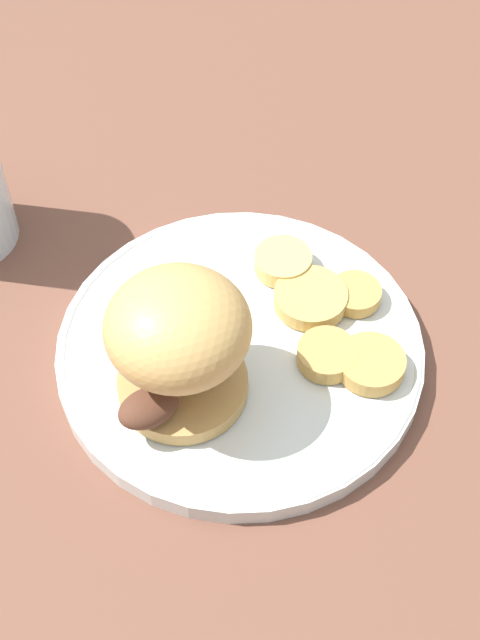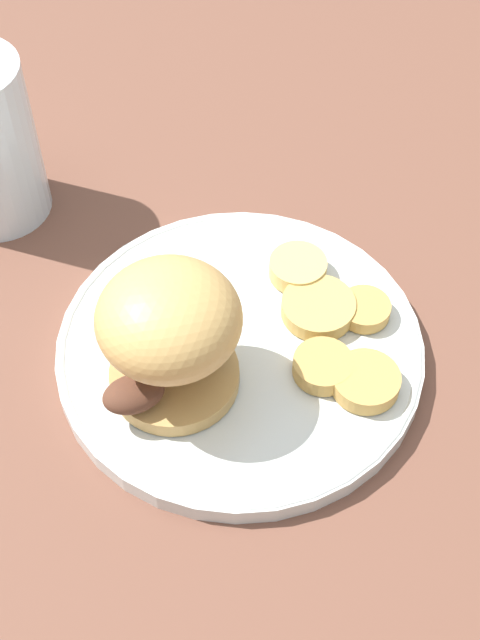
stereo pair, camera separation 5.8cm
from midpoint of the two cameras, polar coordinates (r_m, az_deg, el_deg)
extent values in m
plane|color=brown|center=(0.62, 2.71, -2.52)|extent=(4.00, 4.00, 0.00)
cylinder|color=silver|center=(0.61, 2.73, -2.12)|extent=(0.25, 0.25, 0.01)
torus|color=silver|center=(0.61, 2.75, -1.80)|extent=(0.25, 0.25, 0.01)
cylinder|color=tan|center=(0.58, -1.35, -3.78)|extent=(0.08, 0.08, 0.01)
ellipsoid|color=#563323|center=(0.57, -0.16, -1.89)|extent=(0.04, 0.04, 0.02)
ellipsoid|color=brown|center=(0.57, -1.39, -2.61)|extent=(0.03, 0.04, 0.02)
ellipsoid|color=brown|center=(0.57, -2.57, -2.19)|extent=(0.04, 0.02, 0.02)
ellipsoid|color=#563323|center=(0.55, -3.85, -4.95)|extent=(0.05, 0.05, 0.02)
ellipsoid|color=#563323|center=(0.57, 0.32, -1.75)|extent=(0.03, 0.04, 0.02)
ellipsoid|color=tan|center=(0.53, -1.47, -0.12)|extent=(0.09, 0.09, 0.06)
cylinder|color=tan|center=(0.62, 7.72, 0.62)|extent=(0.05, 0.05, 0.01)
cylinder|color=tan|center=(0.62, 10.63, 0.51)|extent=(0.04, 0.04, 0.01)
cylinder|color=#DBB766|center=(0.64, 6.34, 3.17)|extent=(0.04, 0.04, 0.01)
cylinder|color=tan|center=(0.59, 8.10, -3.28)|extent=(0.04, 0.04, 0.01)
cylinder|color=tan|center=(0.59, 10.82, -4.26)|extent=(0.04, 0.04, 0.01)
camera|label=1|loc=(0.03, -87.13, 3.69)|focal=50.00mm
camera|label=2|loc=(0.03, 92.87, -3.69)|focal=50.00mm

